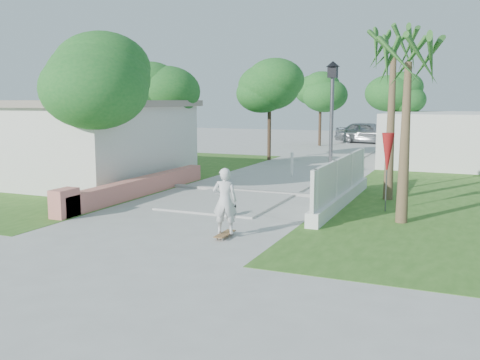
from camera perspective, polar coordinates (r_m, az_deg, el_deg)
The scene contains 22 objects.
ground at distance 13.61m, azimuth -8.14°, elevation -5.31°, with size 90.00×90.00×0.00m, color #B7B7B2.
path_strip at distance 32.19m, azimuth 10.59°, elevation 2.67°, with size 3.20×36.00×0.06m, color #B7B7B2.
curb at distance 18.88m, azimuth 1.30°, elevation -1.18°, with size 6.50×0.25×0.10m, color #999993.
grass_left at distance 23.98m, azimuth -12.59°, elevation 0.58°, with size 8.00×20.00×0.01m, color #32611E.
grass_right at distance 19.55m, azimuth 23.05°, elevation -1.67°, with size 8.00×20.00×0.01m, color #32611E.
pink_wall at distance 18.23m, azimuth -11.28°, elevation -0.86°, with size 0.45×8.20×0.80m.
house_left at distance 22.87m, azimuth -17.69°, elevation 4.12°, with size 8.40×7.40×3.23m.
lattice_fence at distance 16.87m, azimuth 10.82°, elevation -0.80°, with size 0.35×7.00×1.50m.
building_right at distance 29.36m, azimuth 21.32°, elevation 4.17°, with size 6.00×8.00×2.60m, color silver.
street_lamp at distance 17.27m, azimuth 9.72°, elevation 5.72°, with size 0.44×0.44×4.44m.
bollard at distance 22.47m, azimuth 5.57°, elevation 1.71°, with size 0.14×0.14×1.09m.
patio_umbrella at distance 16.00m, azimuth 15.46°, elevation 2.67°, with size 0.36×0.36×2.30m.
tree_left_near at distance 18.25m, azimuth -15.74°, elevation 10.06°, with size 3.60×3.60×5.28m.
tree_left_mid at distance 23.32m, azimuth -9.10°, elevation 9.07°, with size 3.20×3.20×4.85m.
tree_path_left at distance 29.00m, azimuth 3.20°, elevation 9.67°, with size 3.40×3.40×5.23m.
tree_path_right at distance 31.48m, azimuth 16.55°, elevation 8.66°, with size 3.00×3.00×4.79m.
tree_path_far at distance 38.50m, azimuth 8.62°, elevation 9.31°, with size 3.20×3.20×5.17m.
palm_far at distance 17.98m, azimuth 16.05°, elevation 12.19°, with size 1.80×1.80×5.30m.
palm_near at distance 14.58m, azimuth 17.49°, elevation 10.97°, with size 1.80×1.80×4.70m.
skateboarder at distance 13.52m, azimuth -1.52°, elevation -2.13°, with size 1.08×2.68×1.67m.
dog at distance 14.90m, azimuth -0.89°, elevation -3.21°, with size 0.28×0.55×0.37m.
parked_car at distance 40.86m, azimuth 13.57°, elevation 4.92°, with size 1.96×4.88×1.66m, color #A3A5AB.
Camera 1 is at (6.89, -11.29, 3.23)m, focal length 40.00 mm.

